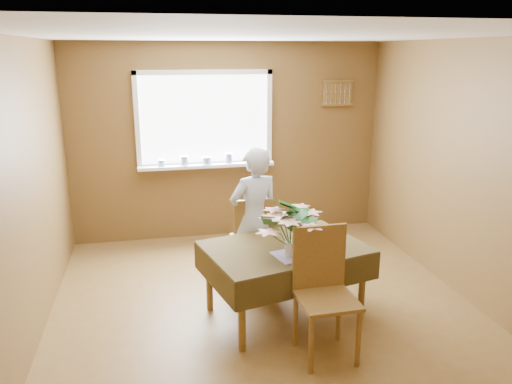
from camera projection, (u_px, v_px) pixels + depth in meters
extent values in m
plane|color=brown|center=(268.00, 316.00, 4.65)|extent=(4.50, 4.50, 0.00)
plane|color=white|center=(270.00, 35.00, 3.97)|extent=(4.50, 4.50, 0.00)
plane|color=brown|center=(228.00, 142.00, 6.42)|extent=(4.00, 0.00, 4.00)
plane|color=brown|center=(390.00, 318.00, 2.19)|extent=(4.00, 0.00, 4.00)
plane|color=brown|center=(21.00, 201.00, 3.90)|extent=(0.00, 4.50, 4.50)
plane|color=brown|center=(475.00, 175.00, 4.71)|extent=(0.00, 4.50, 4.50)
cube|color=white|center=(205.00, 119.00, 6.27)|extent=(1.60, 0.01, 1.10)
cube|color=white|center=(203.00, 72.00, 6.09)|extent=(1.72, 0.06, 0.06)
cube|color=white|center=(206.00, 165.00, 6.41)|extent=(1.72, 0.06, 0.06)
cube|color=white|center=(137.00, 122.00, 6.09)|extent=(0.06, 0.06, 1.22)
cube|color=white|center=(269.00, 118.00, 6.42)|extent=(0.06, 0.06, 1.22)
cube|color=white|center=(207.00, 165.00, 6.34)|extent=(1.72, 0.20, 0.04)
cylinder|color=white|center=(162.00, 163.00, 6.19)|extent=(0.09, 0.09, 0.08)
cylinder|color=white|center=(184.00, 160.00, 6.25)|extent=(0.11, 0.11, 0.12)
cylinder|color=white|center=(207.00, 160.00, 6.31)|extent=(0.12, 0.12, 0.09)
cylinder|color=white|center=(229.00, 158.00, 6.36)|extent=(0.10, 0.10, 0.13)
cylinder|color=white|center=(250.00, 158.00, 6.42)|extent=(0.11, 0.11, 0.10)
cube|color=brown|center=(337.00, 93.00, 6.53)|extent=(0.40, 0.03, 0.30)
cube|color=brown|center=(338.00, 81.00, 6.47)|extent=(0.44, 0.04, 0.03)
cube|color=brown|center=(337.00, 105.00, 6.56)|extent=(0.44, 0.04, 0.03)
cylinder|color=brown|center=(242.00, 316.00, 4.03)|extent=(0.06, 0.06, 0.63)
cylinder|color=brown|center=(362.00, 287.00, 4.53)|extent=(0.06, 0.06, 0.63)
cylinder|color=brown|center=(209.00, 279.00, 4.68)|extent=(0.06, 0.06, 0.63)
cylinder|color=brown|center=(317.00, 257.00, 5.18)|extent=(0.06, 0.06, 0.63)
cube|color=brown|center=(285.00, 249.00, 4.52)|extent=(1.51, 1.18, 0.04)
cube|color=#2F2511|center=(285.00, 247.00, 4.51)|extent=(1.58, 1.25, 0.01)
cube|color=#2F2511|center=(312.00, 281.00, 4.13)|extent=(1.36, 0.34, 0.25)
cube|color=#2F2511|center=(262.00, 243.00, 4.95)|extent=(1.36, 0.34, 0.25)
cube|color=#2F2511|center=(213.00, 274.00, 4.25)|extent=(0.23, 0.92, 0.25)
cube|color=#2F2511|center=(348.00, 247.00, 4.83)|extent=(0.23, 0.92, 0.25)
cube|color=#4E6ADE|center=(297.00, 254.00, 4.31)|extent=(0.46, 0.38, 0.01)
cylinder|color=brown|center=(264.00, 253.00, 5.54)|extent=(0.04, 0.04, 0.44)
cylinder|color=brown|center=(233.00, 255.00, 5.48)|extent=(0.04, 0.04, 0.44)
cylinder|color=brown|center=(270.00, 266.00, 5.21)|extent=(0.04, 0.04, 0.44)
cylinder|color=brown|center=(237.00, 268.00, 5.15)|extent=(0.04, 0.04, 0.44)
cube|color=brown|center=(251.00, 240.00, 5.28)|extent=(0.42, 0.42, 0.03)
cube|color=brown|center=(254.00, 223.00, 5.03)|extent=(0.41, 0.04, 0.48)
cylinder|color=brown|center=(311.00, 345.00, 3.76)|extent=(0.04, 0.04, 0.48)
cylinder|color=brown|center=(358.00, 339.00, 3.85)|extent=(0.04, 0.04, 0.48)
cylinder|color=brown|center=(296.00, 320.00, 4.12)|extent=(0.04, 0.04, 0.48)
cylinder|color=brown|center=(339.00, 314.00, 4.21)|extent=(0.04, 0.04, 0.48)
cube|color=brown|center=(327.00, 300.00, 3.91)|extent=(0.46, 0.46, 0.03)
cube|color=brown|center=(319.00, 257.00, 4.03)|extent=(0.45, 0.04, 0.53)
imported|color=white|center=(254.00, 219.00, 5.05)|extent=(0.61, 0.48, 1.48)
cylinder|color=white|center=(291.00, 249.00, 4.27)|extent=(0.10, 0.10, 0.13)
cylinder|color=#33662D|center=(291.00, 237.00, 4.25)|extent=(0.06, 0.06, 0.09)
cylinder|color=white|center=(321.00, 236.00, 4.73)|extent=(0.34, 0.34, 0.01)
cube|color=silver|center=(307.00, 249.00, 4.42)|extent=(0.08, 0.23, 0.00)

